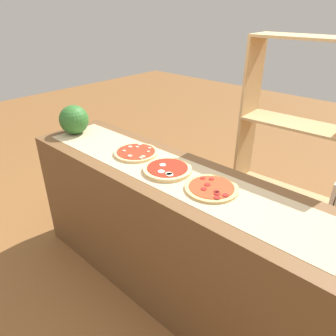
{
  "coord_description": "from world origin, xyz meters",
  "views": [
    {
      "loc": [
        1.15,
        -1.26,
        1.88
      ],
      "look_at": [
        0.0,
        0.0,
        0.98
      ],
      "focal_mm": 33.63,
      "sensor_mm": 36.0,
      "label": 1
    }
  ],
  "objects_px": {
    "pizza_pepperoni_2": "(211,188)",
    "watermelon": "(74,120)",
    "pizza_mushroom_0": "(136,152)",
    "pizza_mozzarella_1": "(167,169)",
    "bookshelf": "(308,172)"
  },
  "relations": [
    {
      "from": "pizza_pepperoni_2",
      "to": "watermelon",
      "type": "xyz_separation_m",
      "value": [
        -1.29,
        -0.02,
        0.1
      ]
    },
    {
      "from": "pizza_mushroom_0",
      "to": "pizza_pepperoni_2",
      "type": "distance_m",
      "value": 0.65
    },
    {
      "from": "pizza_mushroom_0",
      "to": "watermelon",
      "type": "relative_size",
      "value": 1.33
    },
    {
      "from": "pizza_pepperoni_2",
      "to": "watermelon",
      "type": "distance_m",
      "value": 1.3
    },
    {
      "from": "pizza_mushroom_0",
      "to": "watermelon",
      "type": "bearing_deg",
      "value": -174.81
    },
    {
      "from": "pizza_pepperoni_2",
      "to": "pizza_mozzarella_1",
      "type": "bearing_deg",
      "value": -179.85
    },
    {
      "from": "bookshelf",
      "to": "watermelon",
      "type": "bearing_deg",
      "value": -149.18
    },
    {
      "from": "pizza_mozzarella_1",
      "to": "bookshelf",
      "type": "relative_size",
      "value": 0.18
    },
    {
      "from": "pizza_pepperoni_2",
      "to": "watermelon",
      "type": "bearing_deg",
      "value": -179.09
    },
    {
      "from": "pizza_mushroom_0",
      "to": "watermelon",
      "type": "xyz_separation_m",
      "value": [
        -0.64,
        -0.06,
        0.1
      ]
    },
    {
      "from": "pizza_mushroom_0",
      "to": "watermelon",
      "type": "height_order",
      "value": "watermelon"
    },
    {
      "from": "pizza_mushroom_0",
      "to": "bookshelf",
      "type": "bearing_deg",
      "value": 43.95
    },
    {
      "from": "pizza_mozzarella_1",
      "to": "pizza_pepperoni_2",
      "type": "height_order",
      "value": "pizza_mozzarella_1"
    },
    {
      "from": "pizza_mozzarella_1",
      "to": "pizza_pepperoni_2",
      "type": "relative_size",
      "value": 1.01
    },
    {
      "from": "pizza_pepperoni_2",
      "to": "watermelon",
      "type": "height_order",
      "value": "watermelon"
    }
  ]
}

